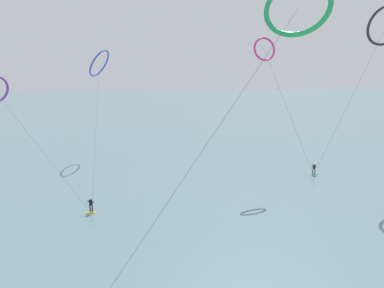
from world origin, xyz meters
TOP-DOWN VIEW (x-y plane):
  - sea_water at (0.00, 107.62)m, footprint 400.00×200.00m
  - surfer_teal at (19.39, 35.84)m, footprint 1.40×0.72m
  - surfer_amber at (-10.51, 26.16)m, footprint 1.40×0.69m
  - kite_magenta at (11.19, 35.86)m, footprint 9.88×1.64m
  - kite_cobalt at (-12.35, 52.83)m, footprint 4.47×29.65m
  - kite_emerald at (8.09, 18.72)m, footprint 19.69×12.87m

SIDE VIEW (x-z plane):
  - sea_water at x=0.00m, z-range 0.00..0.08m
  - surfer_teal at x=19.39m, z-range -0.03..1.67m
  - surfer_amber at x=-10.51m, z-range -0.03..1.67m
  - kite_cobalt at x=-12.35m, z-range 6.75..24.92m
  - kite_magenta at x=11.19m, z-range 8.00..27.23m
  - kite_emerald at x=8.09m, z-range 8.84..31.60m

